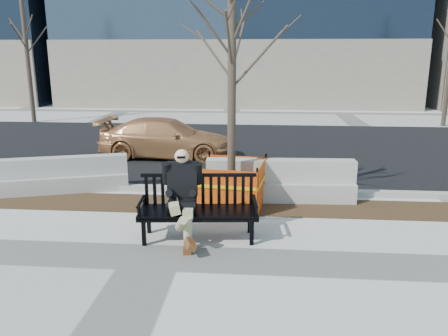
{
  "coord_description": "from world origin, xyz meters",
  "views": [
    {
      "loc": [
        1.69,
        -6.47,
        3.17
      ],
      "look_at": [
        1.03,
        1.41,
        1.15
      ],
      "focal_mm": 35.68,
      "sensor_mm": 36.0,
      "label": 1
    }
  ],
  "objects_px": {
    "sedan": "(167,157)",
    "bench": "(199,238)",
    "jersey_barrier_left": "(65,191)",
    "tree_fence": "(231,205)",
    "jersey_barrier_right": "(279,200)",
    "seated_man": "(183,237)"
  },
  "relations": [
    {
      "from": "sedan",
      "to": "bench",
      "type": "bearing_deg",
      "value": -160.5
    },
    {
      "from": "bench",
      "to": "jersey_barrier_left",
      "type": "height_order",
      "value": "bench"
    },
    {
      "from": "tree_fence",
      "to": "jersey_barrier_left",
      "type": "distance_m",
      "value": 4.08
    },
    {
      "from": "jersey_barrier_right",
      "to": "tree_fence",
      "type": "bearing_deg",
      "value": -158.1
    },
    {
      "from": "bench",
      "to": "seated_man",
      "type": "relative_size",
      "value": 1.34
    },
    {
      "from": "seated_man",
      "to": "tree_fence",
      "type": "height_order",
      "value": "tree_fence"
    },
    {
      "from": "jersey_barrier_left",
      "to": "sedan",
      "type": "bearing_deg",
      "value": 48.37
    },
    {
      "from": "tree_fence",
      "to": "sedan",
      "type": "distance_m",
      "value": 5.07
    },
    {
      "from": "jersey_barrier_right",
      "to": "bench",
      "type": "bearing_deg",
      "value": -125.51
    },
    {
      "from": "bench",
      "to": "tree_fence",
      "type": "distance_m",
      "value": 1.89
    },
    {
      "from": "bench",
      "to": "seated_man",
      "type": "height_order",
      "value": "seated_man"
    },
    {
      "from": "jersey_barrier_left",
      "to": "seated_man",
      "type": "bearing_deg",
      "value": -55.01
    },
    {
      "from": "seated_man",
      "to": "tree_fence",
      "type": "relative_size",
      "value": 0.3
    },
    {
      "from": "tree_fence",
      "to": "jersey_barrier_left",
      "type": "bearing_deg",
      "value": 170.33
    },
    {
      "from": "bench",
      "to": "tree_fence",
      "type": "xyz_separation_m",
      "value": [
        0.45,
        1.83,
        0.0
      ]
    },
    {
      "from": "bench",
      "to": "tree_fence",
      "type": "relative_size",
      "value": 0.41
    },
    {
      "from": "seated_man",
      "to": "jersey_barrier_right",
      "type": "distance_m",
      "value": 2.9
    },
    {
      "from": "bench",
      "to": "sedan",
      "type": "relative_size",
      "value": 0.5
    },
    {
      "from": "seated_man",
      "to": "jersey_barrier_left",
      "type": "xyz_separation_m",
      "value": [
        -3.28,
        2.48,
        0.0
      ]
    },
    {
      "from": "tree_fence",
      "to": "jersey_barrier_left",
      "type": "height_order",
      "value": "tree_fence"
    },
    {
      "from": "bench",
      "to": "jersey_barrier_left",
      "type": "bearing_deg",
      "value": 139.45
    },
    {
      "from": "seated_man",
      "to": "jersey_barrier_right",
      "type": "xyz_separation_m",
      "value": [
        1.8,
        2.27,
        0.0
      ]
    }
  ]
}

